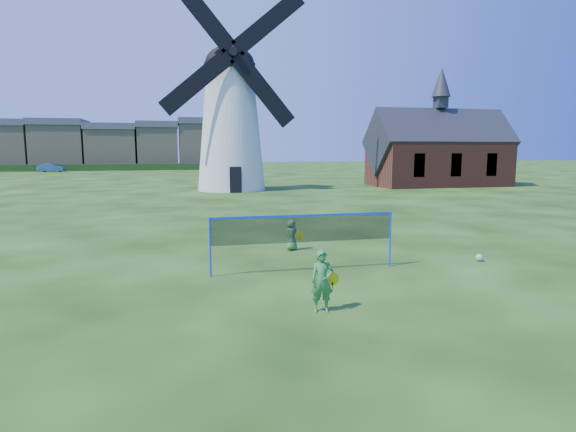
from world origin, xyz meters
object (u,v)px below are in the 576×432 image
(windmill, at_px, (231,119))
(chapel, at_px, (438,153))
(player_boy, at_px, (292,235))
(badminton_net, at_px, (304,230))
(car_right, at_px, (51,168))
(player_girl, at_px, (322,281))
(play_ball, at_px, (479,258))

(windmill, relative_size, chapel, 1.29)
(chapel, height_order, player_boy, chapel)
(badminton_net, xyz_separation_m, car_right, (-20.58, 63.33, -0.54))
(chapel, relative_size, player_boy, 12.19)
(badminton_net, height_order, car_right, badminton_net)
(windmill, distance_m, chapel, 18.85)
(windmill, relative_size, badminton_net, 3.13)
(chapel, bearing_deg, player_girl, -123.87)
(chapel, bearing_deg, windmill, -178.28)
(play_ball, distance_m, car_right, 68.49)
(windmill, distance_m, badminton_net, 26.82)
(chapel, xyz_separation_m, car_right, (-40.36, 36.35, -2.32))
(windmill, bearing_deg, play_ball, -80.98)
(chapel, distance_m, car_right, 54.36)
(play_ball, height_order, car_right, car_right)
(chapel, distance_m, player_girl, 36.44)
(windmill, xyz_separation_m, badminton_net, (-1.13, -26.42, -4.49))
(windmill, distance_m, play_ball, 27.38)
(player_boy, relative_size, play_ball, 4.57)
(player_girl, bearing_deg, player_boy, 90.64)
(player_boy, xyz_separation_m, car_right, (-20.91, 60.58, 0.10))
(player_girl, bearing_deg, badminton_net, 89.76)
(windmill, height_order, badminton_net, windmill)
(windmill, bearing_deg, chapel, 1.72)
(player_girl, height_order, player_boy, player_girl)
(chapel, xyz_separation_m, player_girl, (-20.27, -30.20, -2.29))
(player_girl, relative_size, play_ball, 5.74)
(windmill, bearing_deg, player_girl, -93.13)
(play_ball, bearing_deg, car_right, 112.24)
(windmill, xyz_separation_m, player_boy, (-0.81, -23.67, -5.13))
(badminton_net, xyz_separation_m, player_girl, (-0.49, -3.22, -0.51))
(windmill, xyz_separation_m, chapel, (18.65, 0.56, -2.71))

